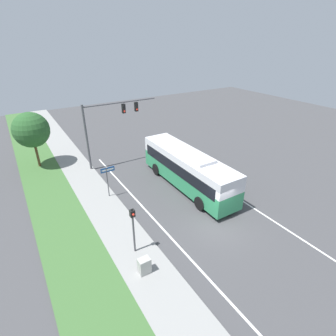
{
  "coord_description": "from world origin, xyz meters",
  "views": [
    {
      "loc": [
        -10.8,
        -10.54,
        11.93
      ],
      "look_at": [
        -0.19,
        6.48,
        1.73
      ],
      "focal_mm": 28.0,
      "sensor_mm": 36.0,
      "label": 1
    }
  ],
  "objects_px": {
    "signal_gantry": "(109,120)",
    "utility_cabinet": "(144,266)",
    "bus": "(187,168)",
    "pedestrian_signal": "(133,224)",
    "street_sign": "(108,177)"
  },
  "relations": [
    {
      "from": "bus",
      "to": "utility_cabinet",
      "type": "bearing_deg",
      "value": -139.23
    },
    {
      "from": "signal_gantry",
      "to": "utility_cabinet",
      "type": "distance_m",
      "value": 15.14
    },
    {
      "from": "pedestrian_signal",
      "to": "signal_gantry",
      "type": "bearing_deg",
      "value": 74.61
    },
    {
      "from": "utility_cabinet",
      "to": "bus",
      "type": "bearing_deg",
      "value": 40.77
    },
    {
      "from": "bus",
      "to": "signal_gantry",
      "type": "bearing_deg",
      "value": 117.01
    },
    {
      "from": "signal_gantry",
      "to": "street_sign",
      "type": "relative_size",
      "value": 2.7
    },
    {
      "from": "pedestrian_signal",
      "to": "utility_cabinet",
      "type": "height_order",
      "value": "pedestrian_signal"
    },
    {
      "from": "pedestrian_signal",
      "to": "utility_cabinet",
      "type": "xyz_separation_m",
      "value": [
        -0.25,
        -1.75,
        -1.54
      ]
    },
    {
      "from": "signal_gantry",
      "to": "pedestrian_signal",
      "type": "xyz_separation_m",
      "value": [
        -3.4,
        -12.36,
        -2.53
      ]
    },
    {
      "from": "bus",
      "to": "pedestrian_signal",
      "type": "bearing_deg",
      "value": -146.93
    },
    {
      "from": "bus",
      "to": "utility_cabinet",
      "type": "relative_size",
      "value": 11.05
    },
    {
      "from": "pedestrian_signal",
      "to": "street_sign",
      "type": "distance_m",
      "value": 6.78
    },
    {
      "from": "pedestrian_signal",
      "to": "utility_cabinet",
      "type": "distance_m",
      "value": 2.35
    },
    {
      "from": "street_sign",
      "to": "utility_cabinet",
      "type": "relative_size",
      "value": 2.83
    },
    {
      "from": "bus",
      "to": "pedestrian_signal",
      "type": "height_order",
      "value": "bus"
    }
  ]
}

